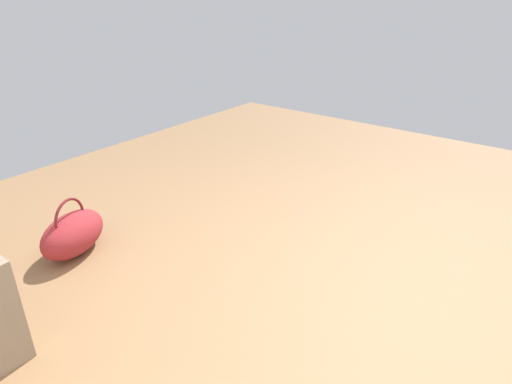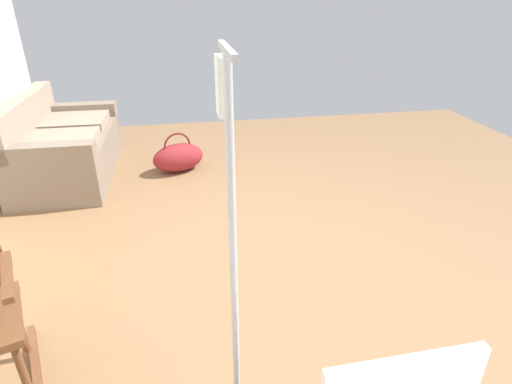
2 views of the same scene
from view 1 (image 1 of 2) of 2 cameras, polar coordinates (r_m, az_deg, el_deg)
ground_plane at (r=3.02m, az=11.53°, el=-11.54°), size 7.10×7.10×0.00m
duffel_bag at (r=3.46m, az=-22.68°, el=-4.99°), size 0.49×0.64×0.43m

